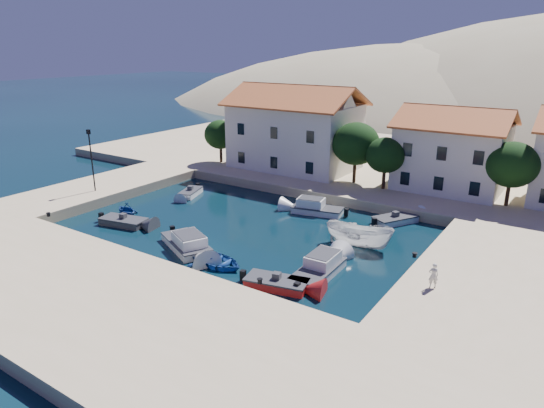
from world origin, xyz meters
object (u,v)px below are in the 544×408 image
(cabin_cruiser_south, at_px, (186,242))
(pedestrian, at_px, (433,275))
(building_mid, at_px, (453,148))
(lamppost, at_px, (91,154))
(rowboat_south, at_px, (217,265))
(building_left, at_px, (295,126))
(cabin_cruiser_east, at_px, (318,270))
(boat_east, at_px, (358,247))

(cabin_cruiser_south, relative_size, pedestrian, 3.64)
(building_mid, height_order, lamppost, building_mid)
(cabin_cruiser_south, distance_m, rowboat_south, 4.09)
(lamppost, bearing_deg, building_left, 60.10)
(cabin_cruiser_east, bearing_deg, boat_east, -3.90)
(boat_east, distance_m, pedestrian, 9.28)
(pedestrian, bearing_deg, building_left, -71.87)
(boat_east, relative_size, pedestrian, 3.39)
(lamppost, height_order, boat_east, lamppost)
(building_left, relative_size, building_mid, 1.40)
(building_mid, xyz_separation_m, pedestrian, (5.03, -22.78, -3.42))
(building_left, height_order, lamppost, building_left)
(building_mid, height_order, boat_east, building_mid)
(cabin_cruiser_south, xyz_separation_m, boat_east, (11.04, 7.72, -0.48))
(lamppost, xyz_separation_m, cabin_cruiser_south, (16.23, -4.00, -4.28))
(building_mid, relative_size, rowboat_south, 2.43)
(lamppost, height_order, rowboat_south, lamppost)
(building_mid, distance_m, lamppost, 36.21)
(cabin_cruiser_south, distance_m, pedestrian, 18.48)
(boat_east, bearing_deg, rowboat_south, 135.80)
(rowboat_south, height_order, cabin_cruiser_east, cabin_cruiser_east)
(building_left, relative_size, cabin_cruiser_south, 2.51)
(cabin_cruiser_east, relative_size, boat_east, 0.95)
(building_left, height_order, rowboat_south, building_left)
(cabin_cruiser_south, relative_size, rowboat_south, 1.36)
(lamppost, bearing_deg, rowboat_south, -13.98)
(building_left, distance_m, boat_east, 23.43)
(cabin_cruiser_east, xyz_separation_m, pedestrian, (7.46, 0.72, 1.33))
(cabin_cruiser_east, bearing_deg, cabin_cruiser_south, 95.89)
(cabin_cruiser_south, xyz_separation_m, rowboat_south, (3.93, -1.02, -0.48))
(building_mid, bearing_deg, pedestrian, -77.55)
(building_mid, xyz_separation_m, cabin_cruiser_south, (-13.27, -25.00, -4.75))
(boat_east, bearing_deg, building_left, 39.04)
(cabin_cruiser_south, bearing_deg, pedestrian, 32.91)
(lamppost, distance_m, pedestrian, 34.70)
(building_mid, height_order, rowboat_south, building_mid)
(building_mid, bearing_deg, building_left, -176.82)
(building_mid, bearing_deg, boat_east, -97.34)
(building_left, bearing_deg, rowboat_south, -70.91)
(building_left, bearing_deg, building_mid, 3.18)
(cabin_cruiser_east, bearing_deg, rowboat_south, 108.07)
(lamppost, distance_m, rowboat_south, 21.31)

